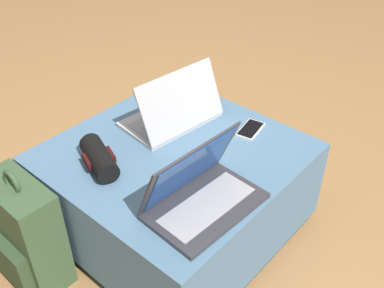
{
  "coord_description": "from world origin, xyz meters",
  "views": [
    {
      "loc": [
        -0.94,
        -0.9,
        1.38
      ],
      "look_at": [
        -0.01,
        -0.09,
        0.47
      ],
      "focal_mm": 42.0,
      "sensor_mm": 36.0,
      "label": 1
    }
  ],
  "objects_px": {
    "laptop_near": "(200,193)",
    "backpack": "(25,234)",
    "laptop_far": "(174,113)",
    "cell_phone": "(250,129)",
    "wrist_brace": "(99,158)"
  },
  "relations": [
    {
      "from": "laptop_near",
      "to": "backpack",
      "type": "xyz_separation_m",
      "value": [
        -0.36,
        0.49,
        -0.24
      ]
    },
    {
      "from": "laptop_far",
      "to": "cell_phone",
      "type": "bearing_deg",
      "value": 127.53
    },
    {
      "from": "laptop_far",
      "to": "wrist_brace",
      "type": "relative_size",
      "value": 1.79
    },
    {
      "from": "laptop_far",
      "to": "laptop_near",
      "type": "bearing_deg",
      "value": 59.41
    },
    {
      "from": "laptop_near",
      "to": "wrist_brace",
      "type": "distance_m",
      "value": 0.39
    },
    {
      "from": "cell_phone",
      "to": "backpack",
      "type": "relative_size",
      "value": 0.29
    },
    {
      "from": "backpack",
      "to": "cell_phone",
      "type": "bearing_deg",
      "value": 66.1
    },
    {
      "from": "laptop_near",
      "to": "wrist_brace",
      "type": "relative_size",
      "value": 1.72
    },
    {
      "from": "backpack",
      "to": "wrist_brace",
      "type": "xyz_separation_m",
      "value": [
        0.28,
        -0.11,
        0.23
      ]
    },
    {
      "from": "laptop_near",
      "to": "wrist_brace",
      "type": "bearing_deg",
      "value": 106.01
    },
    {
      "from": "laptop_near",
      "to": "laptop_far",
      "type": "distance_m",
      "value": 0.47
    },
    {
      "from": "laptop_far",
      "to": "wrist_brace",
      "type": "xyz_separation_m",
      "value": [
        -0.37,
        0.0,
        -0.01
      ]
    },
    {
      "from": "laptop_far",
      "to": "backpack",
      "type": "bearing_deg",
      "value": -3.64
    },
    {
      "from": "cell_phone",
      "to": "laptop_far",
      "type": "bearing_deg",
      "value": -159.28
    },
    {
      "from": "backpack",
      "to": "wrist_brace",
      "type": "distance_m",
      "value": 0.38
    }
  ]
}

